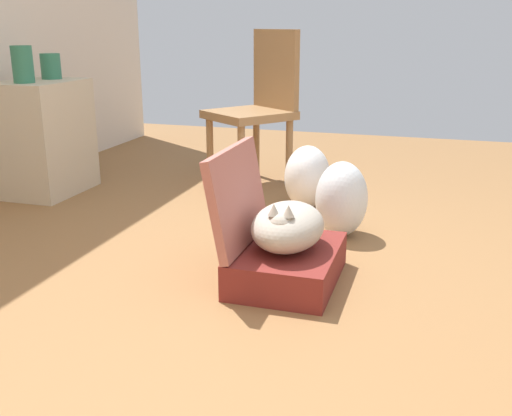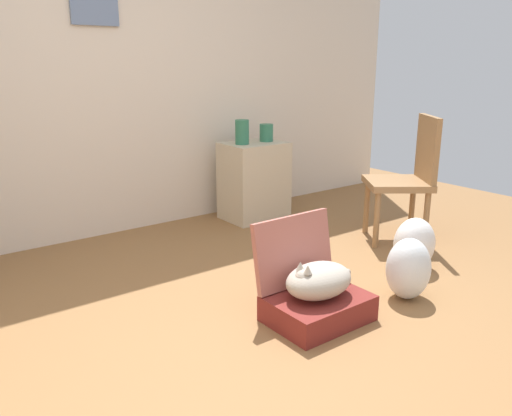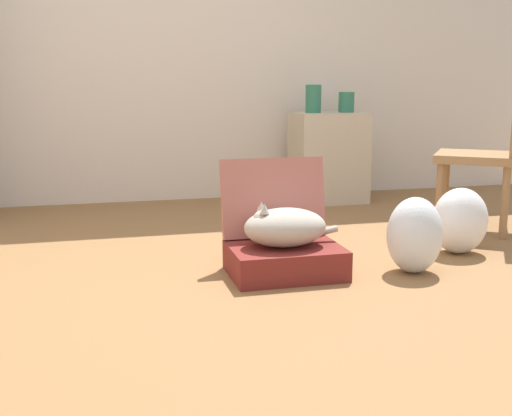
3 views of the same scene
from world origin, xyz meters
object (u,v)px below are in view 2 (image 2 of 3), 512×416
(cat, at_px, (318,280))
(plastic_bag_white, at_px, (409,269))
(suitcase_base, at_px, (318,308))
(chair, at_px, (408,175))
(vase_tall, at_px, (242,132))
(side_table, at_px, (254,181))
(vase_short, at_px, (266,133))
(plastic_bag_clear, at_px, (414,244))

(cat, relative_size, plastic_bag_white, 1.29)
(suitcase_base, distance_m, chair, 1.62)
(suitcase_base, xyz_separation_m, plastic_bag_white, (0.61, -0.11, 0.11))
(vase_tall, height_order, chair, chair)
(plastic_bag_white, relative_size, vase_tall, 1.79)
(side_table, bearing_deg, vase_tall, -175.60)
(vase_tall, distance_m, vase_short, 0.27)
(plastic_bag_clear, bearing_deg, chair, 43.44)
(vase_short, bearing_deg, plastic_bag_clear, -89.54)
(suitcase_base, distance_m, plastic_bag_clear, 1.03)
(suitcase_base, relative_size, vase_tall, 2.56)
(suitcase_base, relative_size, vase_short, 3.48)
(chair, bearing_deg, side_table, -117.41)
(cat, relative_size, chair, 0.49)
(chair, bearing_deg, plastic_bag_clear, -10.23)
(vase_tall, bearing_deg, plastic_bag_clear, -80.06)
(plastic_bag_clear, distance_m, vase_short, 1.69)
(cat, height_order, plastic_bag_clear, cat)
(plastic_bag_white, height_order, plastic_bag_clear, plastic_bag_white)
(cat, xyz_separation_m, vase_short, (1.01, 1.73, 0.51))
(suitcase_base, height_order, vase_tall, vase_tall)
(cat, distance_m, plastic_bag_clear, 1.03)
(plastic_bag_clear, height_order, side_table, side_table)
(vase_tall, bearing_deg, chair, -58.59)
(cat, height_order, vase_tall, vase_tall)
(plastic_bag_clear, xyz_separation_m, chair, (0.44, 0.41, 0.34))
(plastic_bag_white, height_order, side_table, side_table)
(plastic_bag_white, xyz_separation_m, vase_short, (0.39, 1.85, 0.57))
(suitcase_base, height_order, side_table, side_table)
(plastic_bag_clear, distance_m, side_table, 1.61)
(plastic_bag_clear, distance_m, vase_tall, 1.71)
(cat, height_order, chair, chair)
(plastic_bag_white, xyz_separation_m, chair, (0.84, 0.67, 0.33))
(plastic_bag_white, distance_m, plastic_bag_clear, 0.48)
(chair, bearing_deg, suitcase_base, -32.59)
(side_table, xyz_separation_m, vase_tall, (-0.13, -0.01, 0.44))
(side_table, xyz_separation_m, chair, (0.58, -1.18, 0.18))
(chair, bearing_deg, plastic_bag_white, -14.90)
(suitcase_base, xyz_separation_m, chair, (1.45, 0.56, 0.44))
(cat, bearing_deg, vase_short, 59.86)
(plastic_bag_white, bearing_deg, cat, 169.40)
(suitcase_base, relative_size, plastic_bag_white, 1.42)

